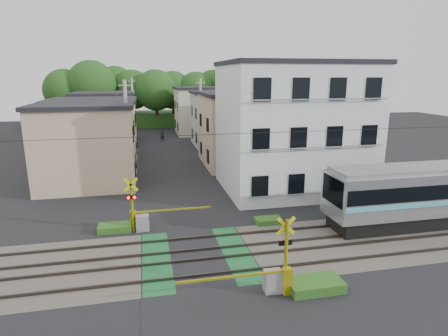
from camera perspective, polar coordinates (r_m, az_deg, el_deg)
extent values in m
plane|color=black|center=(18.26, -4.12, -13.23)|extent=(120.00, 120.00, 0.00)
cube|color=#47423A|center=(18.26, -4.12, -13.22)|extent=(120.00, 6.00, 0.00)
cube|color=black|center=(18.26, -4.12, -13.21)|extent=(5.20, 120.00, 0.00)
cube|color=#145126|center=(18.13, -10.24, -13.61)|extent=(1.30, 6.00, 0.00)
cube|color=#145126|center=(18.58, 1.84, -12.67)|extent=(1.30, 6.00, 0.00)
cube|color=#3F3833|center=(16.58, -3.15, -15.97)|extent=(120.00, 0.08, 0.14)
cube|color=#3F3833|center=(17.79, -3.89, -13.75)|extent=(120.00, 0.08, 0.14)
cube|color=#3F3833|center=(18.67, -4.34, -12.35)|extent=(120.00, 0.08, 0.14)
cube|color=#3F3833|center=(19.93, -4.91, -10.59)|extent=(120.00, 0.08, 0.14)
cube|color=black|center=(22.61, 21.50, -7.93)|extent=(2.22, 2.04, 0.56)
cube|color=black|center=(20.69, 16.34, -3.29)|extent=(0.10, 2.23, 1.44)
cylinder|color=yellow|center=(15.15, 9.41, -13.05)|extent=(0.14, 0.14, 3.00)
cube|color=yellow|center=(14.74, 9.45, -8.72)|extent=(0.77, 0.05, 0.77)
cube|color=yellow|center=(14.74, 9.45, -8.72)|extent=(0.77, 0.05, 0.77)
cube|color=black|center=(15.02, 9.34, -11.18)|extent=(0.55, 0.05, 0.20)
sphere|color=#FF0C07|center=(15.02, 8.68, -11.16)|extent=(0.16, 0.16, 0.16)
sphere|color=#FF0C07|center=(15.13, 9.84, -11.02)|extent=(0.16, 0.16, 0.16)
cube|color=gray|center=(15.50, 7.45, -16.75)|extent=(0.70, 0.50, 0.90)
cube|color=yellow|center=(15.41, 9.61, -16.61)|extent=(0.30, 0.30, 1.10)
cube|color=yellow|center=(14.58, 1.09, -16.26)|extent=(4.20, 0.08, 0.08)
cylinder|color=yellow|center=(20.87, -13.83, -5.56)|extent=(0.14, 0.14, 3.00)
cube|color=yellow|center=(20.41, -14.03, -2.48)|extent=(0.77, 0.05, 0.77)
cube|color=yellow|center=(20.41, -14.03, -2.48)|extent=(0.77, 0.05, 0.77)
cube|color=black|center=(20.62, -13.91, -4.35)|extent=(0.55, 0.05, 0.20)
sphere|color=#FF0C07|center=(20.57, -14.36, -4.42)|extent=(0.16, 0.16, 0.16)
sphere|color=#FF0C07|center=(20.56, -13.47, -4.38)|extent=(0.16, 0.16, 0.16)
cube|color=gray|center=(21.23, -12.30, -8.17)|extent=(0.70, 0.50, 0.90)
cube|color=yellow|center=(21.44, -13.66, -7.74)|extent=(0.30, 0.30, 1.10)
cube|color=yellow|center=(21.31, -7.65, -6.29)|extent=(4.20, 0.08, 0.08)
cube|color=white|center=(27.99, 10.43, 5.88)|extent=(10.00, 8.00, 9.00)
cube|color=black|center=(27.74, 10.86, 15.42)|extent=(10.20, 8.16, 0.30)
cube|color=black|center=(23.67, 5.50, -2.87)|extent=(1.10, 0.06, 1.40)
cube|color=black|center=(24.51, 10.98, -2.48)|extent=(1.10, 0.06, 1.40)
cube|color=black|center=(25.55, 16.05, -2.10)|extent=(1.10, 0.06, 1.40)
cube|color=black|center=(26.77, 20.69, -1.74)|extent=(1.10, 0.06, 1.40)
cube|color=gray|center=(25.00, 13.76, -3.74)|extent=(9.00, 0.06, 0.08)
cube|color=black|center=(22.99, 5.68, 4.30)|extent=(1.10, 0.06, 1.40)
cube|color=black|center=(23.84, 11.31, 4.45)|extent=(1.10, 0.06, 1.40)
cube|color=black|center=(24.91, 16.51, 4.55)|extent=(1.10, 0.06, 1.40)
cube|color=black|center=(26.17, 21.25, 4.60)|extent=(1.10, 0.06, 1.40)
cube|color=gray|center=(24.27, 14.17, 3.02)|extent=(9.00, 0.06, 0.08)
cube|color=black|center=(22.68, 5.86, 11.80)|extent=(1.10, 0.06, 1.40)
cube|color=black|center=(23.55, 11.67, 11.66)|extent=(1.10, 0.06, 1.40)
cube|color=black|center=(24.63, 17.00, 11.44)|extent=(1.10, 0.06, 1.40)
cube|color=black|center=(25.90, 21.85, 11.15)|extent=(1.10, 0.06, 1.40)
cube|color=gray|center=(23.90, 14.60, 10.09)|extent=(9.00, 0.06, 0.08)
cube|color=#C5AA8B|center=(30.88, -20.05, 3.18)|extent=(7.00, 7.00, 6.00)
cube|color=black|center=(30.49, -20.55, 9.00)|extent=(7.35, 7.35, 0.30)
cube|color=black|center=(29.22, -13.36, -0.33)|extent=(0.06, 1.00, 1.20)
cube|color=black|center=(32.63, -13.27, 1.15)|extent=(0.06, 1.00, 1.20)
cube|color=black|center=(28.68, -13.67, 5.09)|extent=(0.06, 1.00, 1.20)
cube|color=black|center=(32.14, -13.55, 6.03)|extent=(0.06, 1.00, 1.20)
cube|color=#C5AA8B|center=(35.62, 2.57, 5.76)|extent=(7.00, 8.00, 6.50)
cube|color=black|center=(35.30, 2.64, 11.23)|extent=(7.35, 8.40, 0.30)
cube|color=black|center=(33.31, -2.48, 1.78)|extent=(0.06, 1.00, 1.20)
cube|color=black|center=(37.18, -3.52, 3.05)|extent=(0.06, 1.00, 1.20)
cube|color=black|center=(32.83, -2.53, 6.56)|extent=(0.06, 1.00, 1.20)
cube|color=black|center=(36.75, -3.59, 7.34)|extent=(0.06, 1.00, 1.20)
cube|color=#C5AA8B|center=(39.77, -19.09, 5.37)|extent=(8.00, 7.00, 5.80)
cube|color=black|center=(39.47, -19.44, 9.74)|extent=(8.40, 7.35, 0.30)
cube|color=black|center=(38.02, -13.16, 2.95)|extent=(0.06, 1.00, 1.20)
cube|color=black|center=(41.46, -13.10, 3.85)|extent=(0.06, 1.00, 1.20)
cube|color=black|center=(37.60, -13.40, 7.14)|extent=(0.06, 1.00, 1.20)
cube|color=black|center=(41.08, -13.32, 7.70)|extent=(0.06, 1.00, 1.20)
cube|color=#AFB1B4|center=(45.39, -0.15, 7.36)|extent=(7.00, 7.00, 6.20)
cube|color=black|center=(45.13, -0.15, 11.47)|extent=(7.35, 7.35, 0.30)
cube|color=black|center=(43.33, -4.25, 4.60)|extent=(0.06, 1.00, 1.20)
cube|color=black|center=(46.75, -4.85, 5.28)|extent=(0.06, 1.00, 1.20)
cube|color=black|center=(42.96, -4.32, 8.29)|extent=(0.06, 1.00, 1.20)
cube|color=black|center=(46.41, -4.92, 8.70)|extent=(0.06, 1.00, 1.20)
cube|color=#AFB1B4|center=(49.61, -17.57, 7.17)|extent=(7.00, 8.00, 6.00)
cube|color=black|center=(49.37, -17.84, 10.80)|extent=(7.35, 8.40, 0.30)
cube|color=black|center=(47.64, -13.39, 5.12)|extent=(0.06, 1.00, 1.20)
cube|color=black|center=(51.60, -13.32, 5.78)|extent=(0.06, 1.00, 1.20)
cube|color=black|center=(47.30, -13.58, 8.47)|extent=(0.06, 1.00, 1.20)
cube|color=black|center=(51.29, -13.49, 8.87)|extent=(0.06, 1.00, 1.20)
cube|color=beige|center=(55.03, -3.06, 8.62)|extent=(8.00, 7.00, 6.40)
cube|color=black|center=(54.82, -3.10, 12.10)|extent=(8.40, 7.35, 0.30)
cube|color=black|center=(53.02, -7.06, 6.26)|extent=(0.06, 1.00, 1.20)
cube|color=black|center=(56.48, -7.38, 6.72)|extent=(0.06, 1.00, 1.20)
cube|color=black|center=(52.73, -7.15, 9.28)|extent=(0.06, 1.00, 1.20)
cube|color=black|center=(56.20, -7.47, 9.55)|extent=(0.06, 1.00, 1.20)
cube|color=#224B19|center=(66.54, -10.28, 7.44)|extent=(40.00, 10.00, 2.00)
cylinder|color=#332114|center=(63.89, -22.73, 7.51)|extent=(0.50, 0.50, 4.64)
sphere|color=#224B19|center=(63.65, -23.05, 10.83)|extent=(6.49, 6.49, 6.49)
cylinder|color=#332114|center=(62.82, -19.20, 8.03)|extent=(0.50, 0.50, 5.29)
sphere|color=#224B19|center=(62.58, -19.51, 11.88)|extent=(7.41, 7.41, 7.41)
cylinder|color=#332114|center=(67.13, -15.99, 8.44)|extent=(0.50, 0.50, 4.92)
sphere|color=#224B19|center=(66.90, -16.22, 11.79)|extent=(6.89, 6.89, 6.89)
cylinder|color=#332114|center=(64.81, -13.56, 8.27)|extent=(0.50, 0.50, 4.61)
sphere|color=#224B19|center=(64.57, -13.75, 11.52)|extent=(6.45, 6.45, 6.45)
cylinder|color=#332114|center=(61.71, -10.18, 8.17)|extent=(0.50, 0.50, 4.61)
sphere|color=#224B19|center=(61.46, -10.33, 11.59)|extent=(6.46, 6.46, 6.46)
cylinder|color=#332114|center=(64.59, -7.69, 8.47)|extent=(0.50, 0.50, 4.51)
sphere|color=#224B19|center=(64.35, -7.79, 11.66)|extent=(6.31, 6.31, 6.31)
cylinder|color=#332114|center=(63.81, -4.20, 8.46)|extent=(0.50, 0.50, 4.45)
sphere|color=#224B19|center=(63.57, -4.25, 11.66)|extent=(6.23, 6.23, 6.23)
cylinder|color=#332114|center=(66.56, -1.63, 8.80)|extent=(0.50, 0.50, 4.63)
sphere|color=#224B19|center=(66.33, -1.65, 11.98)|extent=(6.48, 6.48, 6.48)
cylinder|color=#332114|center=(63.57, 2.28, 8.94)|extent=(0.50, 0.50, 5.50)
sphere|color=#224B19|center=(63.33, 2.32, 12.91)|extent=(7.70, 7.70, 7.70)
cube|color=black|center=(19.32, 13.04, 5.48)|extent=(60.00, 0.02, 0.02)
cylinder|color=#A5A5A0|center=(29.45, -14.47, 5.07)|extent=(0.26, 0.26, 8.00)
cube|color=#A5A5A0|center=(29.14, -14.91, 12.08)|extent=(0.90, 0.08, 0.08)
cylinder|color=#A5A5A0|center=(38.78, -3.55, 7.54)|extent=(0.26, 0.26, 8.00)
cube|color=#A5A5A0|center=(38.54, -3.63, 12.87)|extent=(0.90, 0.08, 0.08)
cylinder|color=#A5A5A0|center=(50.30, -13.66, 8.66)|extent=(0.26, 0.26, 8.00)
cube|color=#A5A5A0|center=(50.12, -13.90, 12.75)|extent=(0.90, 0.08, 0.08)
cube|color=black|center=(39.63, -14.25, 12.22)|extent=(0.02, 42.00, 0.02)
cube|color=black|center=(40.03, -3.95, 12.62)|extent=(0.02, 42.00, 0.02)
imported|color=black|center=(48.95, -9.39, 4.91)|extent=(0.62, 0.46, 1.54)
cube|color=#2D5E1E|center=(16.06, 13.66, -16.90)|extent=(2.20, 1.20, 0.40)
cube|color=#2D5E1E|center=(21.68, -16.27, -8.71)|extent=(1.80, 1.00, 0.36)
cube|color=#2D5E1E|center=(22.03, 6.71, -7.94)|extent=(1.50, 0.90, 0.30)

